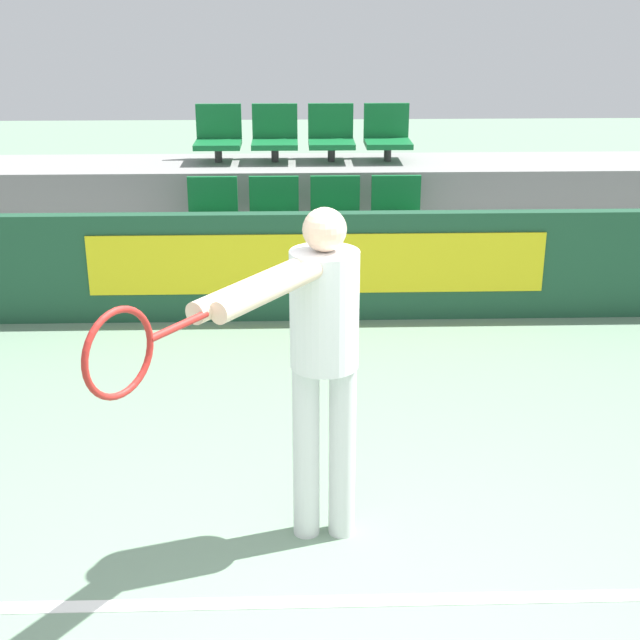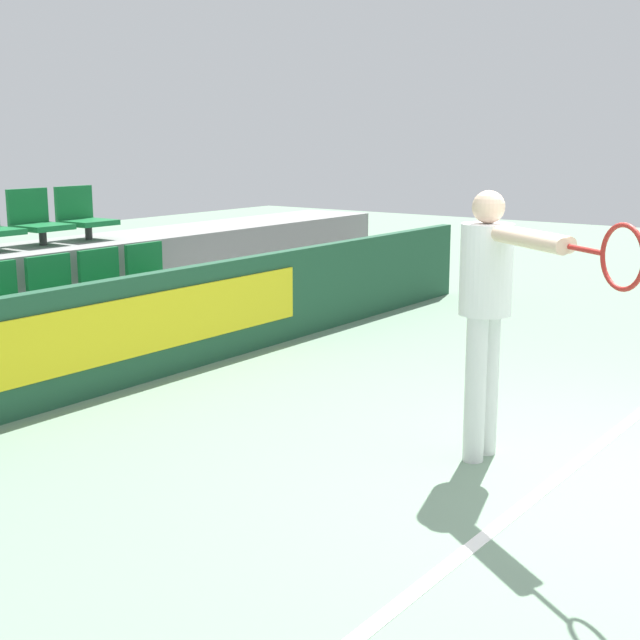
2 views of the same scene
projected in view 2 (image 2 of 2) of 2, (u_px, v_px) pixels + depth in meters
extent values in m
plane|color=gray|center=(621.00, 492.00, 5.04)|extent=(30.00, 30.00, 0.00)
cube|color=white|center=(559.00, 477.00, 5.25)|extent=(6.28, 0.08, 0.01)
cube|color=#1E4C33|center=(141.00, 328.00, 7.23)|extent=(10.27, 0.12, 0.88)
cube|color=yellow|center=(155.00, 322.00, 7.24)|extent=(3.61, 0.02, 0.48)
cube|color=gray|center=(97.00, 342.00, 7.59)|extent=(9.87, 0.97, 0.49)
cube|color=gray|center=(26.00, 302.00, 8.10)|extent=(9.87, 0.97, 0.98)
cylinder|color=#333333|center=(10.00, 321.00, 6.93)|extent=(0.07, 0.07, 0.14)
cube|color=#146B33|center=(9.00, 309.00, 6.91)|extent=(0.43, 0.44, 0.05)
cylinder|color=#333333|center=(66.00, 310.00, 7.35)|extent=(0.07, 0.07, 0.14)
cube|color=#146B33|center=(65.00, 299.00, 7.33)|extent=(0.43, 0.44, 0.05)
cube|color=#146B33|center=(48.00, 274.00, 7.41)|extent=(0.43, 0.04, 0.32)
cylinder|color=#333333|center=(116.00, 301.00, 7.77)|extent=(0.07, 0.07, 0.14)
cube|color=#146B33|center=(115.00, 290.00, 7.75)|extent=(0.43, 0.44, 0.05)
cube|color=#146B33|center=(99.00, 267.00, 7.82)|extent=(0.43, 0.04, 0.32)
cylinder|color=#333333|center=(160.00, 292.00, 8.18)|extent=(0.07, 0.07, 0.14)
cube|color=#146B33|center=(160.00, 282.00, 8.16)|extent=(0.43, 0.44, 0.05)
cube|color=#146B33|center=(144.00, 260.00, 8.24)|extent=(0.43, 0.04, 0.32)
cylinder|color=#333333|center=(43.00, 237.00, 8.23)|extent=(0.07, 0.07, 0.14)
cube|color=#146B33|center=(42.00, 227.00, 8.21)|extent=(0.43, 0.44, 0.05)
cube|color=#146B33|center=(28.00, 206.00, 8.29)|extent=(0.43, 0.04, 0.32)
cylinder|color=#333333|center=(89.00, 232.00, 8.65)|extent=(0.07, 0.07, 0.14)
cube|color=#146B33|center=(88.00, 223.00, 8.63)|extent=(0.43, 0.44, 0.05)
cube|color=#146B33|center=(74.00, 202.00, 8.70)|extent=(0.43, 0.04, 0.32)
cylinder|color=silver|center=(475.00, 390.00, 5.43)|extent=(0.13, 0.13, 0.91)
cylinder|color=silver|center=(488.00, 384.00, 5.57)|extent=(0.13, 0.13, 0.91)
cylinder|color=white|center=(486.00, 269.00, 5.35)|extent=(0.32, 0.32, 0.55)
sphere|color=beige|center=(489.00, 207.00, 5.27)|extent=(0.20, 0.20, 0.20)
cylinder|color=beige|center=(529.00, 240.00, 4.82)|extent=(0.45, 0.59, 0.09)
cylinder|color=beige|center=(535.00, 238.00, 4.89)|extent=(0.45, 0.59, 0.09)
cylinder|color=#AD231E|center=(584.00, 250.00, 4.41)|extent=(0.19, 0.26, 0.03)
torus|color=#AD231E|center=(623.00, 257.00, 4.13)|extent=(0.21, 0.28, 0.32)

